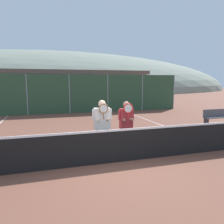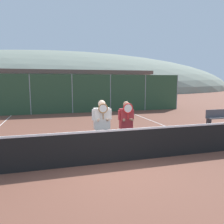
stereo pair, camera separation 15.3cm
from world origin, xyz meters
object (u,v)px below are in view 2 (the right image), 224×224
player_leftmost (102,122)px  car_left_of_center (83,97)px  car_far_left (17,99)px  bench_courtside (221,117)px  car_center (136,96)px  player_center_left (126,123)px

player_leftmost → car_left_of_center: 12.83m
car_far_left → bench_courtside: (11.21, -9.85, -0.42)m
car_center → car_left_of_center: bearing=-177.5°
car_center → player_leftmost: bearing=-116.4°
car_left_of_center → car_far_left: bearing=-178.8°
player_leftmost → player_center_left: size_ratio=1.04×
car_far_left → bench_courtside: car_far_left is taller
player_center_left → bench_courtside: player_center_left is taller
player_leftmost → car_left_of_center: size_ratio=0.38×
player_center_left → bench_courtside: size_ratio=0.99×
car_far_left → car_left_of_center: (5.39, 0.11, 0.05)m
car_far_left → car_left_of_center: 5.39m
player_leftmost → car_far_left: size_ratio=0.38×
player_leftmost → bench_courtside: size_ratio=1.03×
car_far_left → bench_courtside: bearing=-41.3°
player_leftmost → car_far_left: bearing=108.1°
car_far_left → car_left_of_center: bearing=1.2°
player_leftmost → car_center: size_ratio=0.41×
bench_courtside → car_center: bearing=93.4°
player_leftmost → car_far_left: player_leftmost is taller
player_center_left → bench_courtside: 6.88m
car_far_left → car_center: bearing=1.8°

